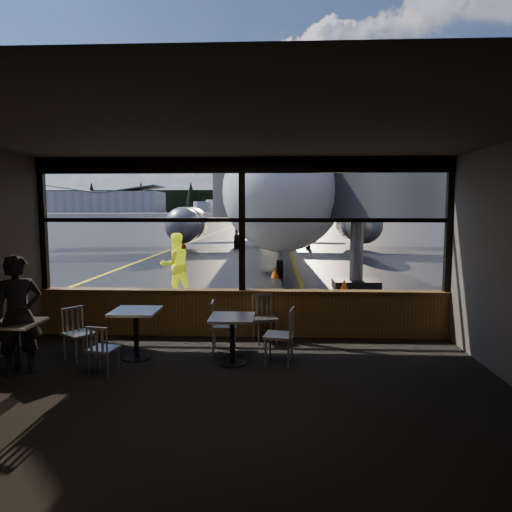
# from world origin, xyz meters

# --- Properties ---
(ground_plane) EXTENTS (520.00, 520.00, 0.00)m
(ground_plane) POSITION_xyz_m (0.00, 120.00, 0.00)
(ground_plane) COLOR black
(ground_plane) RESTS_ON ground
(carpet_floor) EXTENTS (8.00, 6.00, 0.01)m
(carpet_floor) POSITION_xyz_m (0.00, -3.00, 0.01)
(carpet_floor) COLOR black
(carpet_floor) RESTS_ON ground
(ceiling) EXTENTS (8.00, 6.00, 0.04)m
(ceiling) POSITION_xyz_m (0.00, -3.00, 3.50)
(ceiling) COLOR #38332D
(ceiling) RESTS_ON ground
(wall_back) EXTENTS (8.00, 0.04, 3.50)m
(wall_back) POSITION_xyz_m (0.00, -6.00, 1.75)
(wall_back) COLOR #4F463F
(wall_back) RESTS_ON ground
(window_sill) EXTENTS (8.00, 0.28, 0.90)m
(window_sill) POSITION_xyz_m (0.00, 0.00, 0.45)
(window_sill) COLOR brown
(window_sill) RESTS_ON ground
(window_header) EXTENTS (8.00, 0.18, 0.30)m
(window_header) POSITION_xyz_m (0.00, 0.00, 3.35)
(window_header) COLOR black
(window_header) RESTS_ON ground
(mullion_left) EXTENTS (0.12, 0.12, 2.60)m
(mullion_left) POSITION_xyz_m (-3.95, 0.00, 2.20)
(mullion_left) COLOR black
(mullion_left) RESTS_ON ground
(mullion_centre) EXTENTS (0.12, 0.12, 2.60)m
(mullion_centre) POSITION_xyz_m (0.00, 0.00, 2.20)
(mullion_centre) COLOR black
(mullion_centre) RESTS_ON ground
(mullion_right) EXTENTS (0.12, 0.12, 2.60)m
(mullion_right) POSITION_xyz_m (3.95, 0.00, 2.20)
(mullion_right) COLOR black
(mullion_right) RESTS_ON ground
(window_transom) EXTENTS (8.00, 0.10, 0.08)m
(window_transom) POSITION_xyz_m (0.00, 0.00, 2.30)
(window_transom) COLOR black
(window_transom) RESTS_ON ground
(airliner) EXTENTS (31.99, 37.97, 11.32)m
(airliner) POSITION_xyz_m (0.42, 20.45, 5.66)
(airliner) COLOR silver
(airliner) RESTS_ON ground_plane
(jet_bridge) EXTENTS (8.50, 10.39, 4.53)m
(jet_bridge) POSITION_xyz_m (3.60, 5.50, 2.27)
(jet_bridge) COLOR #2A2A2D
(jet_bridge) RESTS_ON ground_plane
(cafe_table_near) EXTENTS (0.72, 0.72, 0.79)m
(cafe_table_near) POSITION_xyz_m (-0.04, -1.65, 0.39)
(cafe_table_near) COLOR gray
(cafe_table_near) RESTS_ON carpet_floor
(cafe_table_mid) EXTENTS (0.76, 0.76, 0.83)m
(cafe_table_mid) POSITION_xyz_m (-1.68, -1.45, 0.42)
(cafe_table_mid) COLOR #A9A59B
(cafe_table_mid) RESTS_ON carpet_floor
(cafe_table_left) EXTENTS (0.71, 0.71, 0.78)m
(cafe_table_left) POSITION_xyz_m (-3.34, -2.15, 0.39)
(cafe_table_left) COLOR gray
(cafe_table_left) RESTS_ON carpet_floor
(chair_near_e) EXTENTS (0.60, 0.60, 0.95)m
(chair_near_e) POSITION_xyz_m (0.72, -1.66, 0.47)
(chair_near_e) COLOR beige
(chair_near_e) RESTS_ON carpet_floor
(chair_near_w) EXTENTS (0.53, 0.53, 0.92)m
(chair_near_w) POSITION_xyz_m (-0.25, -1.03, 0.46)
(chair_near_w) COLOR #AAA599
(chair_near_w) RESTS_ON carpet_floor
(chair_near_n) EXTENTS (0.63, 0.63, 0.90)m
(chair_near_n) POSITION_xyz_m (0.46, -0.40, 0.45)
(chair_near_n) COLOR #B2ACA1
(chair_near_n) RESTS_ON carpet_floor
(chair_mid_s) EXTENTS (0.51, 0.51, 0.80)m
(chair_mid_s) POSITION_xyz_m (-1.93, -2.24, 0.40)
(chair_mid_s) COLOR #A9A499
(chair_mid_s) RESTS_ON carpet_floor
(chair_mid_w) EXTENTS (0.67, 0.67, 0.89)m
(chair_mid_w) POSITION_xyz_m (-2.59, -1.60, 0.44)
(chair_mid_w) COLOR #B6B0A4
(chair_mid_w) RESTS_ON carpet_floor
(passenger) EXTENTS (0.79, 0.75, 1.83)m
(passenger) POSITION_xyz_m (-3.23, -2.23, 0.91)
(passenger) COLOR black
(passenger) RESTS_ON carpet_floor
(ground_crew) EXTENTS (1.13, 1.08, 1.84)m
(ground_crew) POSITION_xyz_m (-2.23, 4.03, 0.92)
(ground_crew) COLOR #BFF219
(ground_crew) RESTS_ON ground_plane
(cone_nose) EXTENTS (0.31, 0.31, 0.44)m
(cone_nose) POSITION_xyz_m (0.63, 7.83, 0.22)
(cone_nose) COLOR orange
(cone_nose) RESTS_ON ground_plane
(cone_wing) EXTENTS (0.39, 0.39, 0.54)m
(cone_wing) POSITION_xyz_m (-5.37, 20.55, 0.27)
(cone_wing) COLOR #E05F07
(cone_wing) RESTS_ON ground_plane
(hangar_left) EXTENTS (45.00, 18.00, 11.00)m
(hangar_left) POSITION_xyz_m (-70.00, 180.00, 5.50)
(hangar_left) COLOR silver
(hangar_left) RESTS_ON ground_plane
(hangar_mid) EXTENTS (38.00, 15.00, 10.00)m
(hangar_mid) POSITION_xyz_m (0.00, 185.00, 5.00)
(hangar_mid) COLOR silver
(hangar_mid) RESTS_ON ground_plane
(hangar_right) EXTENTS (50.00, 20.00, 12.00)m
(hangar_right) POSITION_xyz_m (60.00, 178.00, 6.00)
(hangar_right) COLOR silver
(hangar_right) RESTS_ON ground_plane
(fuel_tank_a) EXTENTS (8.00, 8.00, 6.00)m
(fuel_tank_a) POSITION_xyz_m (-30.00, 182.00, 3.00)
(fuel_tank_a) COLOR silver
(fuel_tank_a) RESTS_ON ground_plane
(fuel_tank_b) EXTENTS (8.00, 8.00, 6.00)m
(fuel_tank_b) POSITION_xyz_m (-20.00, 182.00, 3.00)
(fuel_tank_b) COLOR silver
(fuel_tank_b) RESTS_ON ground_plane
(fuel_tank_c) EXTENTS (8.00, 8.00, 6.00)m
(fuel_tank_c) POSITION_xyz_m (-10.00, 182.00, 3.00)
(fuel_tank_c) COLOR silver
(fuel_tank_c) RESTS_ON ground_plane
(treeline) EXTENTS (360.00, 3.00, 12.00)m
(treeline) POSITION_xyz_m (0.00, 210.00, 6.00)
(treeline) COLOR black
(treeline) RESTS_ON ground_plane
(cone_extra) EXTENTS (0.37, 0.37, 0.51)m
(cone_extra) POSITION_xyz_m (2.63, 4.27, 0.26)
(cone_extra) COLOR #CD4306
(cone_extra) RESTS_ON ground_plane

